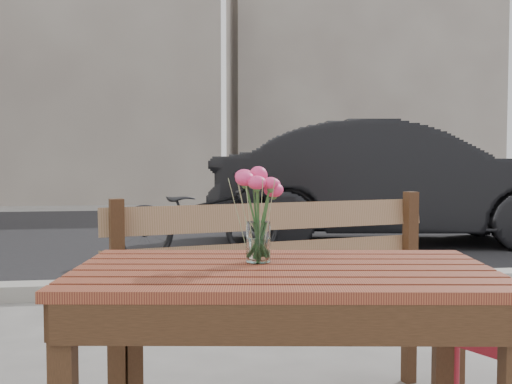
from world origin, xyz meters
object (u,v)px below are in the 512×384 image
main_vase (258,203)px  parked_car (394,183)px  main_table (284,309)px  bicycle (200,216)px

main_vase → parked_car: parked_car is taller
main_table → main_vase: size_ratio=4.47×
main_table → main_vase: bearing=129.8°
main_table → parked_car: size_ratio=0.29×
bicycle → main_vase: bearing=170.3°
parked_car → bicycle: (-2.49, -0.95, -0.30)m
main_vase → bicycle: bearing=89.1°
main_vase → bicycle: (0.08, 4.79, -0.49)m
main_vase → parked_car: bearing=66.0°
main_table → parked_car: 6.36m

